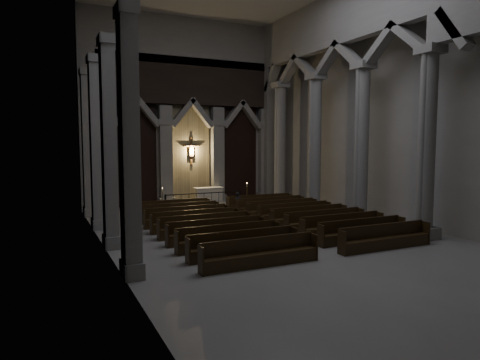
{
  "coord_description": "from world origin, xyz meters",
  "views": [
    {
      "loc": [
        -9.18,
        -15.35,
        4.08
      ],
      "look_at": [
        -0.53,
        3.0,
        2.28
      ],
      "focal_mm": 32.0,
      "sensor_mm": 36.0,
      "label": 1
    }
  ],
  "objects_px": {
    "worshipper": "(238,203)",
    "altar_rail": "(204,198)",
    "candle_stand_right": "(247,199)",
    "pews": "(260,224)",
    "altar": "(208,194)",
    "candle_stand_left": "(163,204)"
  },
  "relations": [
    {
      "from": "candle_stand_right",
      "to": "altar_rail",
      "type": "bearing_deg",
      "value": 178.33
    },
    {
      "from": "candle_stand_left",
      "to": "candle_stand_right",
      "type": "height_order",
      "value": "candle_stand_right"
    },
    {
      "from": "altar_rail",
      "to": "candle_stand_right",
      "type": "height_order",
      "value": "candle_stand_right"
    },
    {
      "from": "altar_rail",
      "to": "worshipper",
      "type": "height_order",
      "value": "worshipper"
    },
    {
      "from": "candle_stand_right",
      "to": "pews",
      "type": "height_order",
      "value": "candle_stand_right"
    },
    {
      "from": "candle_stand_left",
      "to": "worshipper",
      "type": "height_order",
      "value": "candle_stand_left"
    },
    {
      "from": "altar_rail",
      "to": "candle_stand_right",
      "type": "bearing_deg",
      "value": -1.67
    },
    {
      "from": "candle_stand_right",
      "to": "pews",
      "type": "bearing_deg",
      "value": -111.68
    },
    {
      "from": "altar",
      "to": "candle_stand_left",
      "type": "bearing_deg",
      "value": -162.25
    },
    {
      "from": "candle_stand_left",
      "to": "pews",
      "type": "xyz_separation_m",
      "value": [
        2.5,
        -7.85,
        -0.05
      ]
    },
    {
      "from": "worshipper",
      "to": "altar_rail",
      "type": "bearing_deg",
      "value": 108.34
    },
    {
      "from": "candle_stand_right",
      "to": "altar",
      "type": "bearing_deg",
      "value": 141.81
    },
    {
      "from": "worshipper",
      "to": "altar",
      "type": "bearing_deg",
      "value": 92.27
    },
    {
      "from": "candle_stand_left",
      "to": "pews",
      "type": "height_order",
      "value": "candle_stand_left"
    },
    {
      "from": "altar",
      "to": "candle_stand_right",
      "type": "relative_size",
      "value": 1.27
    },
    {
      "from": "candle_stand_left",
      "to": "pews",
      "type": "distance_m",
      "value": 8.24
    },
    {
      "from": "altar_rail",
      "to": "pews",
      "type": "xyz_separation_m",
      "value": [
        -0.0,
        -7.42,
        -0.34
      ]
    },
    {
      "from": "pews",
      "to": "worshipper",
      "type": "xyz_separation_m",
      "value": [
        0.91,
        4.35,
        0.33
      ]
    },
    {
      "from": "altar",
      "to": "altar_rail",
      "type": "distance_m",
      "value": 1.75
    },
    {
      "from": "pews",
      "to": "worshipper",
      "type": "distance_m",
      "value": 4.46
    },
    {
      "from": "altar",
      "to": "pews",
      "type": "distance_m",
      "value": 8.98
    },
    {
      "from": "altar_rail",
      "to": "candle_stand_right",
      "type": "distance_m",
      "value": 2.93
    }
  ]
}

